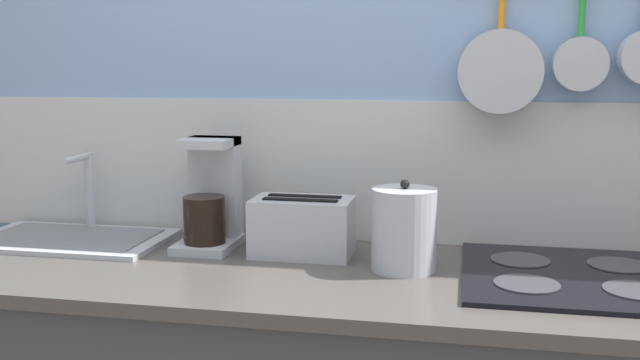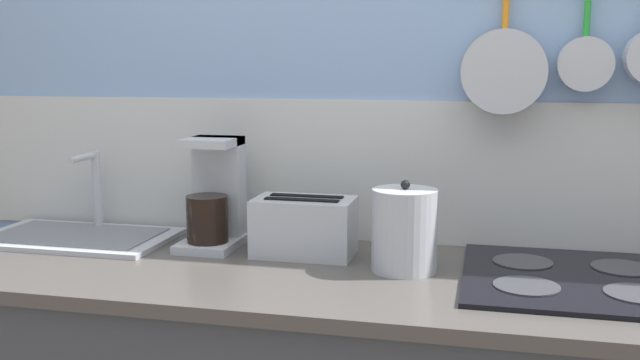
# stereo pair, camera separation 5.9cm
# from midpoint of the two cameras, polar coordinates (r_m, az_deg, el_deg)

# --- Properties ---
(wall_back) EXTENTS (7.20, 0.16, 2.60)m
(wall_back) POSITION_cam_midpoint_polar(r_m,az_deg,el_deg) (2.13, 7.22, 4.43)
(wall_back) COLOR #84A3CC
(wall_back) RESTS_ON ground_plane
(countertop) EXTENTS (2.69, 0.68, 0.03)m
(countertop) POSITION_cam_midpoint_polar(r_m,az_deg,el_deg) (1.83, 5.99, -8.16)
(countertop) COLOR #4C4742
(countertop) RESTS_ON cabinet_base
(sink_basin) EXTENTS (0.58, 0.34, 0.25)m
(sink_basin) POSITION_cam_midpoint_polar(r_m,az_deg,el_deg) (2.29, -19.97, -4.18)
(sink_basin) COLOR #B7BABF
(sink_basin) RESTS_ON countertop
(coffee_maker) EXTENTS (0.16, 0.22, 0.32)m
(coffee_maker) POSITION_cam_midpoint_polar(r_m,az_deg,el_deg) (2.10, -9.50, -1.66)
(coffee_maker) COLOR #B7BABF
(coffee_maker) RESTS_ON countertop
(toaster) EXTENTS (0.29, 0.17, 0.16)m
(toaster) POSITION_cam_midpoint_polar(r_m,az_deg,el_deg) (1.99, -2.27, -3.76)
(toaster) COLOR #B7BABF
(toaster) RESTS_ON countertop
(kettle) EXTENTS (0.17, 0.17, 0.24)m
(kettle) POSITION_cam_midpoint_polar(r_m,az_deg,el_deg) (1.85, 5.83, -3.96)
(kettle) COLOR #B7BABF
(kettle) RESTS_ON countertop
(cooktop) EXTENTS (0.55, 0.54, 0.01)m
(cooktop) POSITION_cam_midpoint_polar(r_m,az_deg,el_deg) (1.88, 18.85, -7.32)
(cooktop) COLOR black
(cooktop) RESTS_ON countertop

